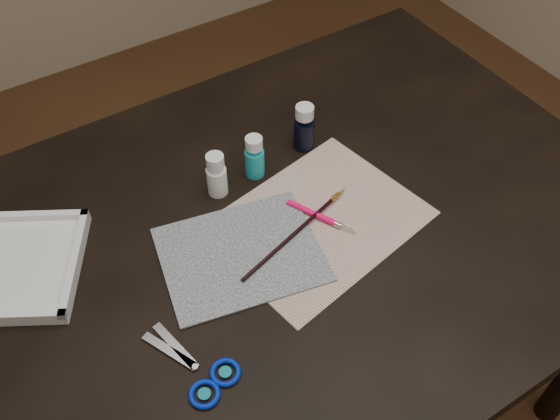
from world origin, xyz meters
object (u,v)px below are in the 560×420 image
scissors (184,364)px  palette_tray (13,265)px  paint_bottle_white (216,174)px  canvas (241,254)px  paint_bottle_navy (304,127)px  paint_bottle_cyan (254,156)px  paper (317,222)px

scissors → palette_tray: bearing=2.5°
paint_bottle_white → scissors: size_ratio=0.50×
canvas → scissors: size_ratio=1.47×
paint_bottle_white → scissors: bearing=-126.7°
paint_bottle_navy → scissors: 0.52m
paint_bottle_cyan → palette_tray: 0.46m
canvas → paint_bottle_cyan: size_ratio=2.96×
paper → scissors: size_ratio=1.98×
paper → palette_tray: (-0.49, 0.18, 0.01)m
canvas → paint_bottle_navy: 0.30m
paint_bottle_navy → palette_tray: size_ratio=0.46×
paint_bottle_white → paint_bottle_cyan: 0.08m
paint_bottle_navy → scissors: bearing=-143.9°
paint_bottle_navy → canvas: bearing=-144.9°
paint_bottle_white → palette_tray: bearing=176.3°
canvas → paint_bottle_navy: paint_bottle_navy is taller
canvas → paint_bottle_white: paint_bottle_white is taller
paint_bottle_navy → scissors: (-0.42, -0.30, -0.04)m
paint_bottle_cyan → scissors: paint_bottle_cyan is taller
canvas → palette_tray: 0.38m
scissors → palette_tray: size_ratio=0.83×
paint_bottle_white → paint_bottle_navy: size_ratio=0.92×
scissors → canvas: bearing=-77.5°
paper → canvas: size_ratio=1.35×
paper → canvas: bearing=177.0°
paper → paint_bottle_navy: paint_bottle_navy is taller
paper → scissors: (-0.33, -0.13, 0.00)m
canvas → paint_bottle_navy: bearing=35.1°
paper → paint_bottle_cyan: paint_bottle_cyan is taller
paint_bottle_white → palette_tray: (-0.37, 0.02, -0.03)m
paper → paint_bottle_cyan: (-0.03, 0.16, 0.04)m
paper → scissors: scissors is taller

